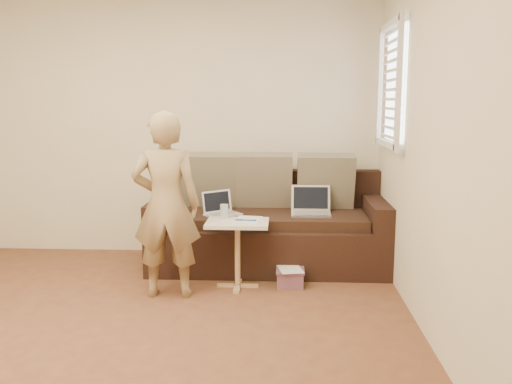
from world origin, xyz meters
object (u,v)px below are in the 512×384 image
at_px(laptop_white, 223,215).
at_px(striped_box, 290,277).
at_px(drinking_glass, 224,211).
at_px(side_table, 238,254).
at_px(person, 166,205).
at_px(laptop_silver, 311,215).
at_px(sofa, 268,222).

distance_m(laptop_white, striped_box, 0.87).
xyz_separation_m(drinking_glass, striped_box, (0.57, -0.07, -0.56)).
distance_m(side_table, drinking_glass, 0.39).
bearing_deg(laptop_white, person, -157.20).
bearing_deg(laptop_white, striped_box, -73.26).
xyz_separation_m(laptop_silver, person, (-1.19, -0.76, 0.23)).
bearing_deg(sofa, striped_box, -70.58).
bearing_deg(sofa, side_table, -111.33).
xyz_separation_m(sofa, drinking_glass, (-0.37, -0.51, 0.21)).
distance_m(laptop_silver, person, 1.43).
relative_size(sofa, laptop_silver, 5.95).
height_order(laptop_white, striped_box, laptop_white).
bearing_deg(laptop_white, side_table, -108.82).
bearing_deg(striped_box, sofa, 109.42).
bearing_deg(side_table, person, -157.70).
height_order(person, striped_box, person).
bearing_deg(person, laptop_white, -121.48).
xyz_separation_m(side_table, drinking_glass, (-0.12, 0.12, 0.35)).
xyz_separation_m(person, drinking_glass, (0.43, 0.34, -0.12)).
bearing_deg(laptop_silver, sofa, 167.88).
relative_size(laptop_silver, drinking_glass, 3.08).
distance_m(side_table, striped_box, 0.50).
height_order(person, drinking_glass, person).
bearing_deg(person, striped_box, -167.76).
bearing_deg(side_table, laptop_white, 110.11).
height_order(sofa, striped_box, sofa).
bearing_deg(side_table, drinking_glass, 135.59).
distance_m(laptop_silver, striped_box, 0.69).
bearing_deg(drinking_glass, sofa, 54.06).
relative_size(person, side_table, 2.62).
bearing_deg(striped_box, person, -164.55).
xyz_separation_m(laptop_silver, laptop_white, (-0.82, -0.06, 0.00)).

